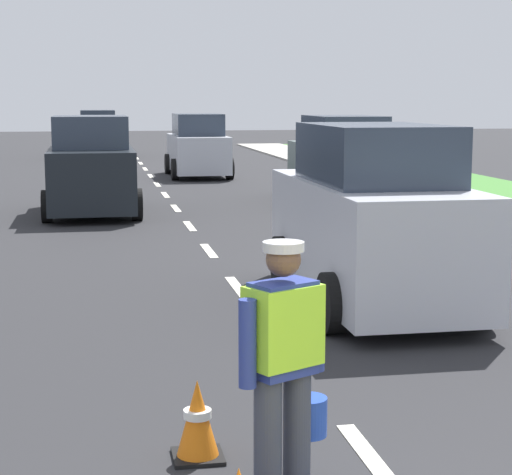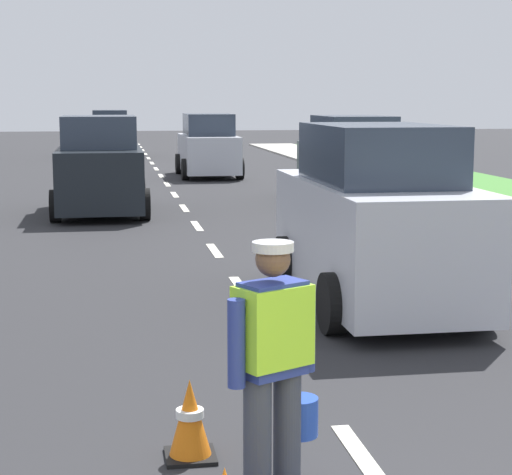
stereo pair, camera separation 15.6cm
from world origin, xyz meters
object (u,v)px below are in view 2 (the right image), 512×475
object	(u,v)px
road_worker	(275,357)
car_outgoing_far	(208,148)
car_oncoming_third	(110,135)
car_parked_far	(352,162)
traffic_cone_far	(190,420)
car_oncoming_second	(100,169)
car_outgoing_ahead	(375,222)

from	to	relation	value
road_worker	car_outgoing_far	distance (m)	24.10
car_oncoming_third	car_parked_far	xyz separation A→B (m)	(5.82, -18.52, 0.04)
traffic_cone_far	car_parked_far	distance (m)	16.36
car_parked_far	car_oncoming_second	xyz separation A→B (m)	(-6.13, -1.35, 0.02)
car_oncoming_second	car_outgoing_far	size ratio (longest dim) A/B	0.99
car_oncoming_second	traffic_cone_far	bearing A→B (deg)	-87.14
road_worker	car_oncoming_second	size ratio (longest dim) A/B	0.42
traffic_cone_far	car_oncoming_second	bearing A→B (deg)	92.86
car_outgoing_ahead	car_outgoing_far	distance (m)	18.83
car_oncoming_third	car_outgoing_ahead	xyz separation A→B (m)	(3.08, -29.48, 0.09)
road_worker	car_outgoing_ahead	xyz separation A→B (m)	(2.22, 5.16, 0.11)
car_outgoing_far	car_outgoing_ahead	bearing A→B (deg)	-90.14
road_worker	car_oncoming_third	size ratio (longest dim) A/B	0.40
traffic_cone_far	car_oncoming_third	xyz separation A→B (m)	(-0.39, 33.93, 0.66)
traffic_cone_far	car_oncoming_second	size ratio (longest dim) A/B	0.15
traffic_cone_far	car_outgoing_far	distance (m)	23.45
car_outgoing_ahead	car_parked_far	world-z (taller)	car_outgoing_ahead
road_worker	car_oncoming_second	bearing A→B (deg)	94.57
road_worker	car_outgoing_far	size ratio (longest dim) A/B	0.42
traffic_cone_far	car_oncoming_third	size ratio (longest dim) A/B	0.14
road_worker	car_oncoming_second	xyz separation A→B (m)	(-1.18, 14.77, 0.08)
car_outgoing_ahead	car_outgoing_far	bearing A→B (deg)	89.86
road_worker	car_oncoming_third	world-z (taller)	car_oncoming_third
car_oncoming_second	car_outgoing_far	xyz separation A→B (m)	(3.44, 9.22, -0.06)
car_parked_far	car_oncoming_second	bearing A→B (deg)	-167.59
car_outgoing_ahead	car_oncoming_second	world-z (taller)	car_outgoing_ahead
traffic_cone_far	road_worker	bearing A→B (deg)	-56.11
car_parked_far	traffic_cone_far	bearing A→B (deg)	-109.41
car_outgoing_far	car_oncoming_third	bearing A→B (deg)	106.36
car_oncoming_third	car_oncoming_second	bearing A→B (deg)	-90.91
car_oncoming_third	road_worker	bearing A→B (deg)	-88.57
car_outgoing_ahead	car_oncoming_second	distance (m)	10.19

